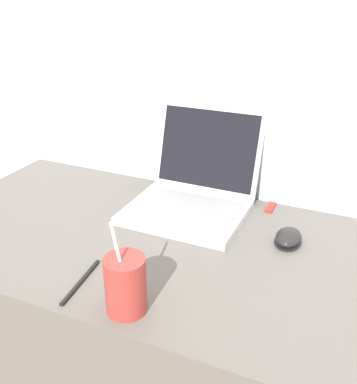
{
  "coord_description": "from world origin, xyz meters",
  "views": [
    {
      "loc": [
        0.41,
        -0.53,
        1.36
      ],
      "look_at": [
        -0.01,
        0.42,
        0.87
      ],
      "focal_mm": 42.0,
      "sensor_mm": 36.0,
      "label": 1
    }
  ],
  "objects_px": {
    "laptop": "(194,188)",
    "pen": "(81,281)",
    "computer_mouse": "(288,238)",
    "usb_stick": "(270,207)",
    "drink_cup": "(126,284)"
  },
  "relations": [
    {
      "from": "laptop",
      "to": "pen",
      "type": "height_order",
      "value": "laptop"
    },
    {
      "from": "computer_mouse",
      "to": "pen",
      "type": "bearing_deg",
      "value": -137.09
    },
    {
      "from": "laptop",
      "to": "usb_stick",
      "type": "distance_m",
      "value": 0.22
    },
    {
      "from": "drink_cup",
      "to": "pen",
      "type": "relative_size",
      "value": 1.23
    },
    {
      "from": "pen",
      "to": "computer_mouse",
      "type": "bearing_deg",
      "value": 42.91
    },
    {
      "from": "usb_stick",
      "to": "computer_mouse",
      "type": "bearing_deg",
      "value": -62.76
    },
    {
      "from": "drink_cup",
      "to": "computer_mouse",
      "type": "height_order",
      "value": "drink_cup"
    },
    {
      "from": "laptop",
      "to": "drink_cup",
      "type": "height_order",
      "value": "laptop"
    },
    {
      "from": "computer_mouse",
      "to": "usb_stick",
      "type": "xyz_separation_m",
      "value": [
        -0.08,
        0.16,
        -0.01
      ]
    },
    {
      "from": "laptop",
      "to": "drink_cup",
      "type": "bearing_deg",
      "value": -83.95
    },
    {
      "from": "drink_cup",
      "to": "computer_mouse",
      "type": "bearing_deg",
      "value": 57.71
    },
    {
      "from": "usb_stick",
      "to": "laptop",
      "type": "bearing_deg",
      "value": -160.11
    },
    {
      "from": "computer_mouse",
      "to": "usb_stick",
      "type": "distance_m",
      "value": 0.18
    },
    {
      "from": "laptop",
      "to": "computer_mouse",
      "type": "height_order",
      "value": "laptop"
    },
    {
      "from": "pen",
      "to": "drink_cup",
      "type": "bearing_deg",
      "value": -13.59
    }
  ]
}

